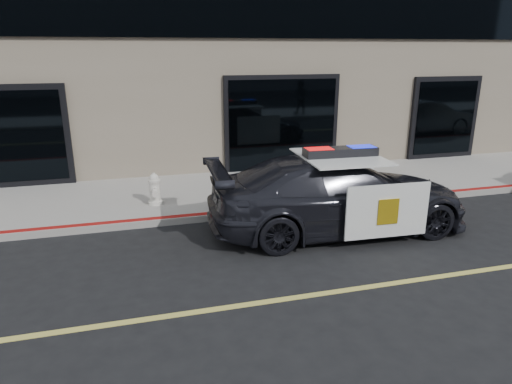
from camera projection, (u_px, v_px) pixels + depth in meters
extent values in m
plane|color=black|center=(469.00, 273.00, 7.61)|extent=(120.00, 120.00, 0.00)
cube|color=gray|center=(336.00, 183.00, 12.42)|extent=(60.00, 3.50, 0.15)
imported|color=black|center=(338.00, 194.00, 9.22)|extent=(2.57, 5.44, 1.53)
cube|color=white|center=(387.00, 211.00, 8.32)|extent=(1.63, 0.11, 1.02)
cube|color=white|center=(340.00, 179.00, 10.35)|extent=(1.63, 0.11, 1.02)
cube|color=white|center=(340.00, 156.00, 8.98)|extent=(1.60, 1.90, 0.03)
cube|color=gold|center=(388.00, 212.00, 8.29)|extent=(0.41, 0.03, 0.48)
cube|color=black|center=(340.00, 152.00, 8.96)|extent=(1.48, 0.44, 0.18)
cube|color=red|center=(319.00, 153.00, 8.86)|extent=(0.52, 0.35, 0.17)
cube|color=#0C19CC|center=(361.00, 150.00, 9.05)|extent=(0.52, 0.35, 0.17)
cylinder|color=silver|center=(156.00, 202.00, 10.51)|extent=(0.33, 0.33, 0.07)
cylinder|color=silver|center=(155.00, 191.00, 10.43)|extent=(0.24, 0.24, 0.46)
cylinder|color=silver|center=(154.00, 181.00, 10.36)|extent=(0.29, 0.29, 0.06)
sphere|color=silver|center=(154.00, 178.00, 10.34)|extent=(0.21, 0.21, 0.21)
cylinder|color=silver|center=(154.00, 174.00, 10.31)|extent=(0.06, 0.06, 0.06)
cylinder|color=silver|center=(154.00, 187.00, 10.56)|extent=(0.12, 0.11, 0.12)
cylinder|color=silver|center=(155.00, 190.00, 10.27)|extent=(0.12, 0.11, 0.12)
cylinder|color=silver|center=(155.00, 194.00, 10.26)|extent=(0.16, 0.13, 0.16)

